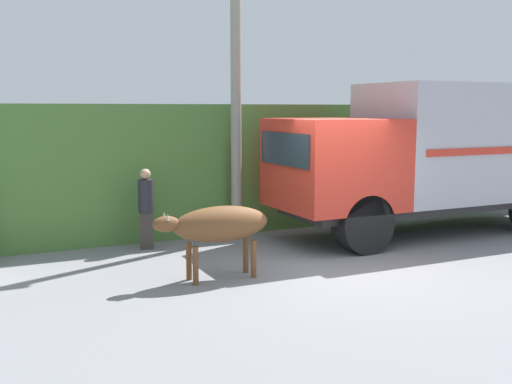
% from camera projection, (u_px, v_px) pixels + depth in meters
% --- Properties ---
extents(ground_plane, '(60.00, 60.00, 0.00)m').
position_uv_depth(ground_plane, '(344.00, 267.00, 10.23)').
color(ground_plane, gray).
extents(hillside_embankment, '(32.00, 5.93, 2.78)m').
position_uv_depth(hillside_embankment, '(212.00, 159.00, 15.64)').
color(hillside_embankment, '#4C7A38').
rests_on(hillside_embankment, ground_plane).
extents(building_backdrop, '(6.04, 2.70, 2.72)m').
position_uv_depth(building_backdrop, '(107.00, 170.00, 12.92)').
color(building_backdrop, '#99ADB7').
rests_on(building_backdrop, ground_plane).
extents(cargo_truck, '(7.34, 2.23, 3.21)m').
position_uv_depth(cargo_truck, '(444.00, 151.00, 12.89)').
color(cargo_truck, '#2D2D2D').
rests_on(cargo_truck, ground_plane).
extents(brown_cow, '(1.90, 0.57, 1.17)m').
position_uv_depth(brown_cow, '(219.00, 225.00, 9.41)').
color(brown_cow, brown).
rests_on(brown_cow, ground_plane).
extents(pedestrian_on_hill, '(0.36, 0.36, 1.56)m').
position_uv_depth(pedestrian_on_hill, '(146.00, 205.00, 11.45)').
color(pedestrian_on_hill, '#38332D').
rests_on(pedestrian_on_hill, ground_plane).
extents(utility_pole, '(0.90, 0.22, 6.81)m').
position_uv_depth(utility_pole, '(236.00, 67.00, 12.09)').
color(utility_pole, gray).
rests_on(utility_pole, ground_plane).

